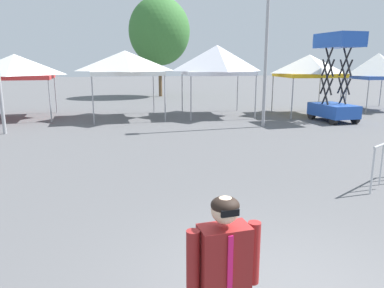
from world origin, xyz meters
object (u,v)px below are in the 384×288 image
(canopy_tent_left_of_center, at_px, (15,67))
(light_pole_near_lift, at_px, (267,29))
(canopy_tent_behind_center, at_px, (217,60))
(tree_behind_tents_left, at_px, (159,31))
(canopy_tent_behind_left, at_px, (309,66))
(person_foreground, at_px, (224,280))
(canopy_tent_far_left, at_px, (125,63))
(canopy_tent_behind_right, at_px, (378,66))
(scissor_lift, at_px, (334,96))

(canopy_tent_left_of_center, bearing_deg, light_pole_near_lift, -23.16)
(canopy_tent_behind_center, bearing_deg, tree_behind_tents_left, 98.26)
(canopy_tent_behind_left, bearing_deg, person_foreground, -120.50)
(canopy_tent_left_of_center, relative_size, tree_behind_tents_left, 0.47)
(canopy_tent_behind_center, xyz_separation_m, canopy_tent_behind_left, (4.95, -0.60, -0.30))
(canopy_tent_left_of_center, distance_m, canopy_tent_far_left, 5.47)
(canopy_tent_behind_right, height_order, tree_behind_tents_left, tree_behind_tents_left)
(canopy_tent_behind_center, relative_size, tree_behind_tents_left, 0.46)
(light_pole_near_lift, bearing_deg, canopy_tent_behind_center, 105.93)
(canopy_tent_left_of_center, relative_size, scissor_lift, 0.90)
(canopy_tent_behind_center, distance_m, canopy_tent_behind_left, 5.00)
(canopy_tent_far_left, relative_size, canopy_tent_behind_center, 1.01)
(canopy_tent_far_left, bearing_deg, canopy_tent_behind_left, -3.19)
(scissor_lift, distance_m, tree_behind_tents_left, 16.72)
(tree_behind_tents_left, bearing_deg, canopy_tent_left_of_center, -128.07)
(person_foreground, bearing_deg, canopy_tent_behind_left, 59.50)
(scissor_lift, bearing_deg, light_pole_near_lift, -168.64)
(canopy_tent_behind_center, bearing_deg, canopy_tent_behind_right, 3.09)
(canopy_tent_far_left, xyz_separation_m, person_foreground, (0.43, -16.28, -1.74))
(canopy_tent_left_of_center, distance_m, canopy_tent_behind_left, 15.15)
(person_foreground, bearing_deg, canopy_tent_left_of_center, 108.60)
(canopy_tent_behind_left, bearing_deg, scissor_lift, -88.60)
(person_foreground, relative_size, light_pole_near_lift, 0.25)
(canopy_tent_behind_center, relative_size, scissor_lift, 0.89)
(canopy_tent_behind_right, bearing_deg, canopy_tent_far_left, -177.67)
(canopy_tent_behind_right, height_order, light_pole_near_lift, light_pole_near_lift)
(canopy_tent_behind_right, xyz_separation_m, scissor_lift, (-5.00, -3.66, -1.34))
(light_pole_near_lift, bearing_deg, scissor_lift, 11.36)
(canopy_tent_behind_center, xyz_separation_m, light_pole_near_lift, (1.11, -3.90, 1.27))
(scissor_lift, bearing_deg, person_foreground, -125.20)
(canopy_tent_behind_center, height_order, light_pole_near_lift, light_pole_near_lift)
(canopy_tent_behind_left, height_order, scissor_lift, scissor_lift)
(light_pole_near_lift, bearing_deg, canopy_tent_behind_left, 40.67)
(canopy_tent_left_of_center, height_order, canopy_tent_behind_left, canopy_tent_behind_left)
(scissor_lift, xyz_separation_m, person_foreground, (-9.33, -13.23, -0.21))
(canopy_tent_behind_center, xyz_separation_m, tree_behind_tents_left, (-1.70, 11.68, 2.31))
(canopy_tent_left_of_center, relative_size, canopy_tent_behind_center, 1.01)
(canopy_tent_behind_center, height_order, person_foreground, canopy_tent_behind_center)
(scissor_lift, distance_m, light_pole_near_lift, 4.94)
(canopy_tent_behind_center, relative_size, canopy_tent_behind_right, 1.10)
(canopy_tent_far_left, relative_size, tree_behind_tents_left, 0.47)
(scissor_lift, bearing_deg, tree_behind_tents_left, 114.39)
(canopy_tent_left_of_center, xyz_separation_m, canopy_tent_behind_right, (20.13, -0.37, -0.01))
(canopy_tent_far_left, relative_size, light_pole_near_lift, 0.51)
(canopy_tent_behind_right, bearing_deg, canopy_tent_behind_left, -167.27)
(person_foreground, height_order, light_pole_near_lift, light_pole_near_lift)
(canopy_tent_far_left, relative_size, canopy_tent_behind_right, 1.12)
(tree_behind_tents_left, bearing_deg, canopy_tent_behind_left, -61.57)
(canopy_tent_behind_center, xyz_separation_m, scissor_lift, (5.01, -3.12, -1.67))
(canopy_tent_behind_center, bearing_deg, canopy_tent_far_left, -179.27)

